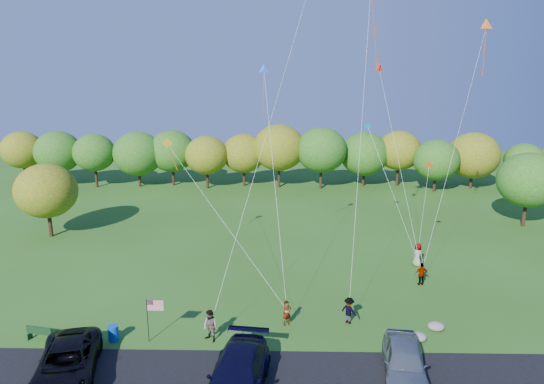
{
  "coord_description": "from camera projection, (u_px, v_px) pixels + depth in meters",
  "views": [
    {
      "loc": [
        -0.29,
        -24.9,
        15.13
      ],
      "look_at": [
        -0.92,
        6.0,
        7.41
      ],
      "focal_mm": 32.0,
      "sensor_mm": 36.0,
      "label": 1
    }
  ],
  "objects": [
    {
      "name": "flag_assembly",
      "position": [
        152.0,
        310.0,
        27.42
      ],
      "size": [
        0.97,
        0.63,
        2.63
      ],
      "color": "black",
      "rests_on": "ground"
    },
    {
      "name": "minivan_silver",
      "position": [
        405.0,
        361.0,
        24.35
      ],
      "size": [
        2.84,
        5.46,
        1.77
      ],
      "primitive_type": "imported",
      "rotation": [
        0.0,
        0.0,
        -0.15
      ],
      "color": "gray",
      "rests_on": "asphalt_lane"
    },
    {
      "name": "minivan_dark",
      "position": [
        67.0,
        363.0,
        24.3
      ],
      "size": [
        4.19,
        6.6,
        1.7
      ],
      "primitive_type": "imported",
      "rotation": [
        0.0,
        0.0,
        0.24
      ],
      "color": "black",
      "rests_on": "asphalt_lane"
    },
    {
      "name": "ground",
      "position": [
        286.0,
        342.0,
        27.81
      ],
      "size": [
        140.0,
        140.0,
        0.0
      ],
      "primitive_type": "plane",
      "color": "#285017",
      "rests_on": "ground"
    },
    {
      "name": "treeline",
      "position": [
        285.0,
        155.0,
        62.06
      ],
      "size": [
        77.64,
        28.07,
        8.48
      ],
      "color": "#352413",
      "rests_on": "ground"
    },
    {
      "name": "flyer_c",
      "position": [
        349.0,
        310.0,
        29.75
      ],
      "size": [
        1.23,
        1.19,
        1.69
      ],
      "primitive_type": "imported",
      "rotation": [
        0.0,
        0.0,
        2.42
      ],
      "color": "#4C4C59",
      "rests_on": "ground"
    },
    {
      "name": "flyer_e",
      "position": [
        418.0,
        255.0,
        38.44
      ],
      "size": [
        1.04,
        1.12,
        1.92
      ],
      "primitive_type": "imported",
      "rotation": [
        0.0,
        0.0,
        2.18
      ],
      "color": "#4C4C59",
      "rests_on": "ground"
    },
    {
      "name": "minivan_navy",
      "position": [
        237.0,
        377.0,
        23.08
      ],
      "size": [
        3.34,
        6.67,
        1.86
      ],
      "primitive_type": "imported",
      "rotation": [
        0.0,
        0.0,
        -0.12
      ],
      "color": "black",
      "rests_on": "asphalt_lane"
    },
    {
      "name": "flyer_b",
      "position": [
        210.0,
        326.0,
        27.73
      ],
      "size": [
        1.17,
        1.14,
        1.9
      ],
      "primitive_type": "imported",
      "rotation": [
        0.0,
        0.0,
        -0.66
      ],
      "color": "#4C4C59",
      "rests_on": "ground"
    },
    {
      "name": "trash_barrel",
      "position": [
        113.0,
        333.0,
        27.91
      ],
      "size": [
        0.61,
        0.61,
        0.91
      ],
      "primitive_type": "cylinder",
      "color": "#0B3BAE",
      "rests_on": "ground"
    },
    {
      "name": "flyer_d",
      "position": [
        422.0,
        274.0,
        35.07
      ],
      "size": [
        1.05,
        0.55,
        1.7
      ],
      "primitive_type": "imported",
      "rotation": [
        0.0,
        0.0,
        3.29
      ],
      "color": "#4C4C59",
      "rests_on": "ground"
    },
    {
      "name": "kites_aloft",
      "position": [
        367.0,
        14.0,
        34.46
      ],
      "size": [
        24.35,
        8.58,
        18.3
      ],
      "color": "#F81B7E",
      "rests_on": "ground"
    },
    {
      "name": "flyer_a",
      "position": [
        287.0,
        313.0,
        29.54
      ],
      "size": [
        0.69,
        0.61,
        1.59
      ],
      "primitive_type": "imported",
      "rotation": [
        0.0,
        0.0,
        0.48
      ],
      "color": "#4C4C59",
      "rests_on": "ground"
    },
    {
      "name": "boulder_far",
      "position": [
        436.0,
        326.0,
        29.05
      ],
      "size": [
        1.01,
        0.84,
        0.53
      ],
      "primitive_type": "ellipsoid",
      "color": "slate",
      "rests_on": "ground"
    },
    {
      "name": "boulder_near",
      "position": [
        417.0,
        337.0,
        27.86
      ],
      "size": [
        1.06,
        0.83,
        0.53
      ],
      "primitive_type": "ellipsoid",
      "color": "gray",
      "rests_on": "ground"
    },
    {
      "name": "park_bench",
      "position": [
        40.0,
        333.0,
        27.94
      ],
      "size": [
        1.6,
        0.55,
        0.89
      ],
      "rotation": [
        0.0,
        0.0,
        -0.2
      ],
      "color": "black",
      "rests_on": "ground"
    }
  ]
}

